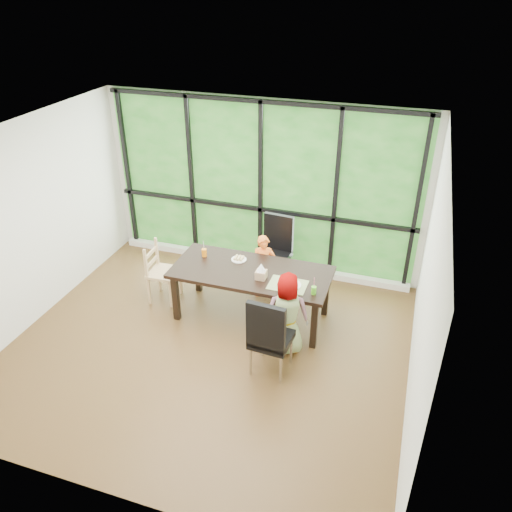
# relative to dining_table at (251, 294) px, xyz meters

# --- Properties ---
(ground) EXTENTS (5.00, 5.00, 0.00)m
(ground) POSITION_rel_dining_table_xyz_m (-0.32, -0.80, -0.38)
(ground) COLOR black
(ground) RESTS_ON ground
(back_wall) EXTENTS (5.00, 0.00, 5.00)m
(back_wall) POSITION_rel_dining_table_xyz_m (-0.32, 1.45, 0.98)
(back_wall) COLOR silver
(back_wall) RESTS_ON ground
(foliage_backdrop) EXTENTS (4.80, 0.02, 2.65)m
(foliage_backdrop) POSITION_rel_dining_table_xyz_m (-0.32, 1.43, 0.98)
(foliage_backdrop) COLOR #1A5418
(foliage_backdrop) RESTS_ON back_wall
(window_mullions) EXTENTS (4.80, 0.06, 2.65)m
(window_mullions) POSITION_rel_dining_table_xyz_m (-0.32, 1.39, 0.98)
(window_mullions) COLOR black
(window_mullions) RESTS_ON back_wall
(window_sill) EXTENTS (4.80, 0.12, 0.10)m
(window_sill) POSITION_rel_dining_table_xyz_m (-0.32, 1.35, -0.33)
(window_sill) COLOR silver
(window_sill) RESTS_ON ground
(dining_table) EXTENTS (2.19, 1.08, 0.75)m
(dining_table) POSITION_rel_dining_table_xyz_m (0.00, 0.00, 0.00)
(dining_table) COLOR black
(dining_table) RESTS_ON ground
(chair_window_leather) EXTENTS (0.50, 0.50, 1.08)m
(chair_window_leather) POSITION_rel_dining_table_xyz_m (0.04, 0.93, 0.17)
(chair_window_leather) COLOR black
(chair_window_leather) RESTS_ON ground
(chair_interior_leather) EXTENTS (0.49, 0.49, 1.08)m
(chair_interior_leather) POSITION_rel_dining_table_xyz_m (0.57, -0.95, 0.17)
(chair_interior_leather) COLOR black
(chair_interior_leather) RESTS_ON ground
(chair_end_beech) EXTENTS (0.42, 0.44, 0.90)m
(chair_end_beech) POSITION_rel_dining_table_xyz_m (-1.34, 0.02, 0.08)
(chair_end_beech) COLOR tan
(chair_end_beech) RESTS_ON ground
(child_toddler) EXTENTS (0.41, 0.34, 0.98)m
(child_toddler) POSITION_rel_dining_table_xyz_m (0.00, 0.57, 0.11)
(child_toddler) COLOR orange
(child_toddler) RESTS_ON ground
(child_older) EXTENTS (0.62, 0.48, 1.12)m
(child_older) POSITION_rel_dining_table_xyz_m (0.63, -0.53, 0.19)
(child_older) COLOR slate
(child_older) RESTS_ON ground
(placemat) EXTENTS (0.48, 0.36, 0.01)m
(placemat) POSITION_rel_dining_table_xyz_m (0.56, -0.19, 0.38)
(placemat) COLOR tan
(placemat) RESTS_ON dining_table
(plate_far) EXTENTS (0.21, 0.21, 0.01)m
(plate_far) POSITION_rel_dining_table_xyz_m (-0.26, 0.22, 0.38)
(plate_far) COLOR white
(plate_far) RESTS_ON dining_table
(plate_near) EXTENTS (0.27, 0.27, 0.02)m
(plate_near) POSITION_rel_dining_table_xyz_m (0.59, -0.18, 0.38)
(plate_near) COLOR white
(plate_near) RESTS_ON dining_table
(orange_cup) EXTENTS (0.07, 0.07, 0.11)m
(orange_cup) POSITION_rel_dining_table_xyz_m (-0.75, 0.16, 0.43)
(orange_cup) COLOR orange
(orange_cup) RESTS_ON dining_table
(green_cup) EXTENTS (0.07, 0.07, 0.10)m
(green_cup) POSITION_rel_dining_table_xyz_m (0.91, -0.28, 0.43)
(green_cup) COLOR #56C423
(green_cup) RESTS_ON dining_table
(tissue_box) EXTENTS (0.13, 0.13, 0.11)m
(tissue_box) POSITION_rel_dining_table_xyz_m (0.18, -0.14, 0.43)
(tissue_box) COLOR tan
(tissue_box) RESTS_ON dining_table
(crepe_rolls_far) EXTENTS (0.15, 0.12, 0.04)m
(crepe_rolls_far) POSITION_rel_dining_table_xyz_m (-0.26, 0.22, 0.41)
(crepe_rolls_far) COLOR tan
(crepe_rolls_far) RESTS_ON plate_far
(crepe_rolls_near) EXTENTS (0.05, 0.12, 0.04)m
(crepe_rolls_near) POSITION_rel_dining_table_xyz_m (0.59, -0.18, 0.41)
(crepe_rolls_near) COLOR tan
(crepe_rolls_near) RESTS_ON plate_near
(straw_white) EXTENTS (0.01, 0.04, 0.20)m
(straw_white) POSITION_rel_dining_table_xyz_m (-0.75, 0.16, 0.53)
(straw_white) COLOR white
(straw_white) RESTS_ON orange_cup
(straw_pink) EXTENTS (0.01, 0.04, 0.20)m
(straw_pink) POSITION_rel_dining_table_xyz_m (0.91, -0.28, 0.52)
(straw_pink) COLOR pink
(straw_pink) RESTS_ON green_cup
(tissue) EXTENTS (0.12, 0.12, 0.11)m
(tissue) POSITION_rel_dining_table_xyz_m (0.18, -0.14, 0.54)
(tissue) COLOR white
(tissue) RESTS_ON tissue_box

